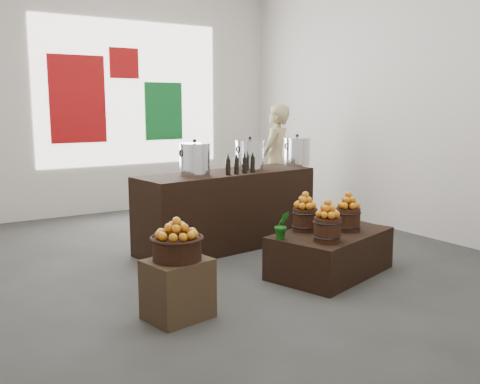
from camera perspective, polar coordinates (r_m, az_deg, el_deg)
ground at (r=6.38m, az=-2.30°, el=-7.24°), size 7.00×7.00×0.00m
back_wall at (r=9.31m, az=-13.40°, el=10.19°), size 6.00×0.04×4.00m
back_opening at (r=9.40m, az=-11.61°, el=10.24°), size 3.20×0.02×2.40m
deco_red_left at (r=9.10m, az=-16.93°, el=9.44°), size 0.90×0.04×1.40m
deco_green_right at (r=9.62m, az=-8.15°, el=8.52°), size 0.70×0.04×1.00m
deco_red_upper at (r=9.38m, az=-12.27°, el=13.29°), size 0.50×0.04×0.50m
crate at (r=4.67m, az=-6.66°, el=-10.23°), size 0.59×0.51×0.52m
wicker_basket at (r=4.56m, az=-6.74°, el=-6.04°), size 0.41×0.41×0.19m
apples_in_basket at (r=4.52m, az=-6.78°, el=-3.83°), size 0.32×0.32×0.17m
display_table at (r=5.90m, az=9.61°, el=-6.41°), size 1.52×1.17×0.46m
apple_bucket_front_left at (r=5.40m, az=9.28°, el=-3.98°), size 0.27×0.27×0.25m
apples_in_bucket_front_left at (r=5.36m, az=9.34°, el=-1.76°), size 0.20×0.20×0.18m
apple_bucket_front_right at (r=5.91m, az=11.43°, el=-2.89°), size 0.27×0.27×0.25m
apples_in_bucket_front_right at (r=5.87m, az=11.50°, el=-0.86°), size 0.20×0.20×0.18m
apple_bucket_rear at (r=5.83m, az=6.95°, el=-2.94°), size 0.27×0.27×0.25m
apples_in_bucket_rear at (r=5.79m, az=6.99°, el=-0.88°), size 0.20×0.20×0.18m
herb_garnish_right at (r=6.25m, az=9.88°, el=-2.10°), size 0.27×0.24×0.27m
herb_garnish_left at (r=5.46m, az=4.51°, el=-3.54°), size 0.18×0.16×0.29m
counter at (r=6.85m, az=-1.40°, el=-1.89°), size 2.44×1.02×0.97m
stock_pot_left at (r=6.47m, az=-4.84°, el=3.41°), size 0.37×0.37×0.37m
stock_pot_center at (r=6.99m, az=1.05°, el=3.88°), size 0.37×0.37×0.37m
stock_pot_right at (r=7.57m, az=6.09°, el=4.24°), size 0.37×0.37×0.37m
oil_cruets at (r=6.57m, az=-0.16°, el=3.11°), size 0.35×0.10×0.27m
shopper at (r=8.61m, az=3.81°, el=3.26°), size 0.79×0.72×1.82m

